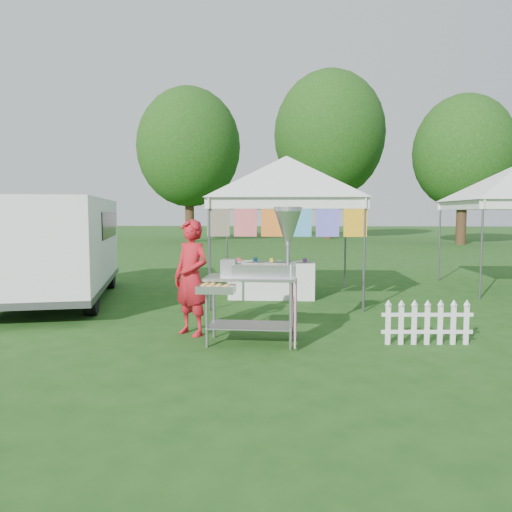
{
  "coord_description": "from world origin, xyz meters",
  "views": [
    {
      "loc": [
        -0.02,
        -7.06,
        1.82
      ],
      "look_at": [
        -0.5,
        1.17,
        1.1
      ],
      "focal_mm": 35.0,
      "sensor_mm": 36.0,
      "label": 1
    }
  ],
  "objects": [
    {
      "name": "donut_cart",
      "position": [
        -0.3,
        -0.27,
        1.12
      ],
      "size": [
        1.4,
        0.89,
        1.9
      ],
      "rotation": [
        0.0,
        0.0,
        -0.04
      ],
      "color": "gray",
      "rests_on": "ground"
    },
    {
      "name": "vendor",
      "position": [
        -1.41,
        0.2,
        0.86
      ],
      "size": [
        0.75,
        0.69,
        1.72
      ],
      "primitive_type": "imported",
      "rotation": [
        0.0,
        0.0,
        -0.6
      ],
      "color": "red",
      "rests_on": "ground"
    },
    {
      "name": "tree_mid",
      "position": [
        3.0,
        28.0,
        7.14
      ],
      "size": [
        7.6,
        7.6,
        11.52
      ],
      "color": "#3E2B16",
      "rests_on": "ground"
    },
    {
      "name": "display_table",
      "position": [
        -0.3,
        3.48,
        0.39
      ],
      "size": [
        1.8,
        0.7,
        0.78
      ],
      "primitive_type": "cube",
      "color": "white",
      "rests_on": "ground"
    },
    {
      "name": "tree_left",
      "position": [
        -6.0,
        24.0,
        5.83
      ],
      "size": [
        6.4,
        6.4,
        9.53
      ],
      "color": "#3E2B16",
      "rests_on": "ground"
    },
    {
      "name": "tree_right",
      "position": [
        10.0,
        22.0,
        5.18
      ],
      "size": [
        5.6,
        5.6,
        8.42
      ],
      "color": "#3E2B16",
      "rests_on": "ground"
    },
    {
      "name": "ground",
      "position": [
        0.0,
        0.0,
        0.0
      ],
      "size": [
        120.0,
        120.0,
        0.0
      ],
      "primitive_type": "plane",
      "color": "#1D4714",
      "rests_on": "ground"
    },
    {
      "name": "picket_fence",
      "position": [
        1.94,
        -0.18,
        0.29
      ],
      "size": [
        1.26,
        0.1,
        0.56
      ],
      "rotation": [
        0.0,
        0.0,
        0.06
      ],
      "color": "white",
      "rests_on": "ground"
    },
    {
      "name": "cargo_van",
      "position": [
        -4.74,
        2.99,
        1.13
      ],
      "size": [
        3.18,
        5.39,
        2.1
      ],
      "rotation": [
        0.0,
        0.0,
        0.24
      ],
      "color": "white",
      "rests_on": "ground"
    },
    {
      "name": "canopy_main",
      "position": [
        0.0,
        3.49,
        2.99
      ],
      "size": [
        4.24,
        4.24,
        3.45
      ],
      "color": "#59595E",
      "rests_on": "ground"
    }
  ]
}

